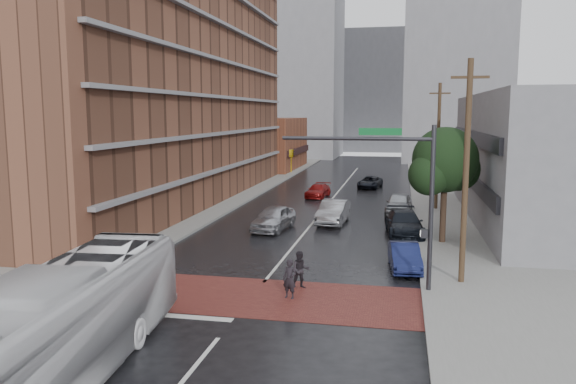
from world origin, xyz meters
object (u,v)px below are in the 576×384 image
Objects in this scene: pedestrian_a at (290,279)px; car_parked_near at (405,257)px; pedestrian_b at (300,270)px; car_travel_a at (274,218)px; car_parked_mid at (404,223)px; suv_travel at (370,182)px; transit_bus at (63,324)px; car_parked_far at (399,203)px; car_travel_b at (334,212)px; car_travel_c at (318,191)px.

car_parked_near is (4.71, 5.40, -0.18)m from pedestrian_a.
car_travel_a is at bearing 91.16° from pedestrian_b.
suv_travel is at bearing 92.64° from car_parked_mid.
pedestrian_b is at bearing 57.59° from transit_bus.
pedestrian_a is 21.79m from car_parked_far.
car_travel_b is 1.24× the size of car_parked_near.
suv_travel is 0.82× the size of car_parked_mid.
pedestrian_b is 0.35× the size of car_travel_a.
car_parked_mid reaches higher than car_travel_c.
car_travel_a is at bearing -85.96° from car_travel_c.
car_travel_a is 23.06m from suv_travel.
car_parked_near is at bearing 24.18° from pedestrian_b.
car_parked_mid is (8.45, 0.14, -0.04)m from car_travel_a.
car_travel_c is 8.56m from suv_travel.
car_parked_far is at bearing -37.18° from car_travel_c.
car_travel_a reaches higher than car_travel_c.
pedestrian_b reaches higher than car_travel_a.
transit_bus is 2.53× the size of car_travel_a.
transit_bus is 31.13m from car_parked_far.
car_travel_a is at bearing 121.58° from pedestrian_a.
car_travel_a is at bearing -135.36° from car_travel_b.
pedestrian_b is at bearing -144.32° from car_parked_near.
car_parked_far reaches higher than car_parked_near.
car_parked_far is at bearing 68.14° from transit_bus.
suv_travel is (1.45, 19.41, -0.20)m from car_travel_b.
pedestrian_b is at bearing -82.73° from suv_travel.
car_travel_c is at bearing 111.97° from pedestrian_a.
transit_bus is 2.44× the size of car_travel_b.
car_travel_c is (-3.01, 28.45, -0.23)m from pedestrian_a.
car_travel_b is 12.37m from car_travel_c.
car_parked_mid is at bearing -82.64° from car_parked_far.
car_travel_b is at bearing -127.57° from car_parked_far.
car_travel_c is at bearing 140.71° from car_parked_far.
pedestrian_a is 28.61m from car_travel_c.
car_travel_b is 1.19× the size of car_travel_c.
pedestrian_b is at bearing -116.53° from car_parked_mid.
pedestrian_a is 7.17m from car_parked_near.
car_travel_b reaches higher than car_parked_far.
car_travel_c is 1.04× the size of car_parked_near.
transit_bus is at bearing -85.65° from car_travel_a.
car_travel_a is 4.74m from car_travel_b.
car_parked_far is at bearing 52.40° from car_travel_a.
car_travel_b is at bearing 48.19° from car_travel_a.
transit_bus is 2.90× the size of car_travel_c.
pedestrian_a is 1.45m from pedestrian_b.
car_travel_b is (-0.13, 16.43, -0.02)m from pedestrian_a.
pedestrian_a is 35.87m from suv_travel.
car_parked_near is 8.08m from car_parked_mid.
car_travel_a reaches higher than car_parked_mid.
car_travel_a is 1.20× the size of car_parked_near.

